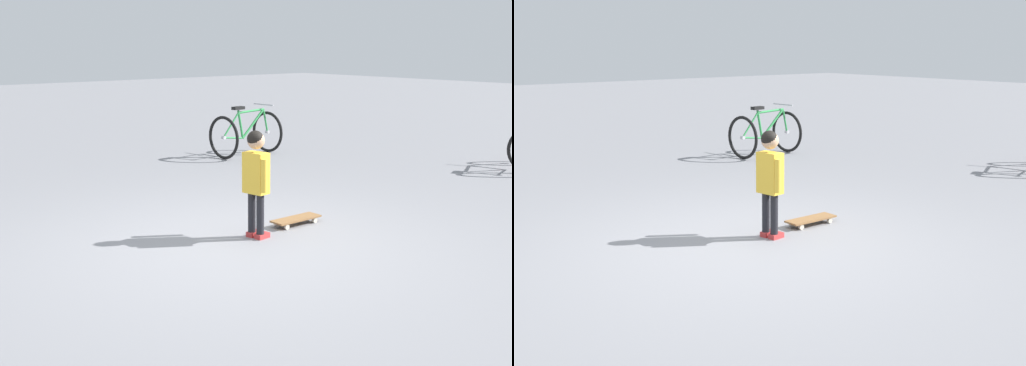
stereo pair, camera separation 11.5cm
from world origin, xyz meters
The scene contains 4 objects.
ground_plane centered at (0.00, 0.00, 0.00)m, with size 50.00×50.00×0.00m, color gray.
child_person centered at (-0.08, 0.32, 0.66)m, with size 0.39×0.21×1.06m.
skateboard centered at (-0.17, 0.94, 0.06)m, with size 0.19×0.58×0.07m.
bicycle_near centered at (-3.81, 3.22, 0.38)m, with size 0.80×1.12×0.85m.
Camera 2 is at (4.67, -3.50, 1.88)m, focal length 45.50 mm.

